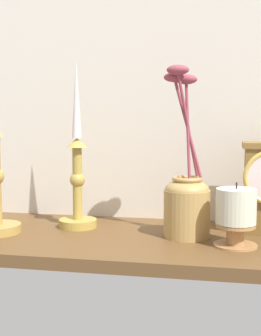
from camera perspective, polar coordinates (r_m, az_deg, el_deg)
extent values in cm
cube|color=brown|center=(100.41, 3.80, -8.74)|extent=(100.00, 36.00, 2.40)
cube|color=silver|center=(115.68, 5.13, 10.06)|extent=(120.00, 2.00, 65.00)
cylinder|color=#B39742|center=(108.91, -6.18, -6.44)|extent=(8.37, 8.37, 1.80)
cylinder|color=#B39742|center=(107.34, -6.24, -1.82)|extent=(2.08, 2.08, 15.92)
sphere|color=#B39742|center=(107.23, -6.24, -1.40)|extent=(3.33, 3.33, 3.33)
cone|color=#B39742|center=(106.47, -6.29, 2.96)|extent=(4.67, 4.67, 2.00)
cone|color=white|center=(106.37, -6.35, 8.13)|extent=(2.09, 2.09, 17.18)
cylinder|color=tan|center=(99.68, 6.60, -5.32)|extent=(9.40, 9.40, 9.65)
ellipsoid|color=tan|center=(98.83, 6.64, -2.58)|extent=(8.93, 8.93, 4.46)
torus|color=tan|center=(98.52, 6.65, -1.29)|extent=(6.10, 6.10, 0.93)
cylinder|color=#943C4B|center=(97.74, 6.73, 4.49)|extent=(1.68, 2.68, 19.84)
ellipsoid|color=#943C4B|center=(99.04, 6.53, 10.27)|extent=(4.40, 2.80, 2.00)
cylinder|color=#943C4B|center=(97.72, 6.73, 4.97)|extent=(4.43, 4.23, 21.06)
ellipsoid|color=#943C4B|center=(96.47, 5.56, 11.37)|extent=(4.40, 2.80, 2.00)
cylinder|color=#943C4B|center=(97.73, 6.73, 4.61)|extent=(6.07, 1.25, 19.71)
ellipsoid|color=#943C4B|center=(98.56, 5.20, 10.55)|extent=(4.40, 2.80, 2.00)
cylinder|color=#B17F4C|center=(94.80, 12.18, -7.77)|extent=(3.32, 3.32, 3.98)
cylinder|color=#B17F4C|center=(95.19, 12.16, -8.70)|extent=(8.29, 8.29, 0.80)
cylinder|color=#B17F4C|center=(94.34, 12.21, -6.60)|extent=(7.46, 7.46, 0.60)
cylinder|color=beige|center=(93.60, 12.26, -4.39)|extent=(7.57, 7.57, 6.61)
cylinder|color=black|center=(92.98, 12.31, -2.02)|extent=(0.30, 0.30, 1.20)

